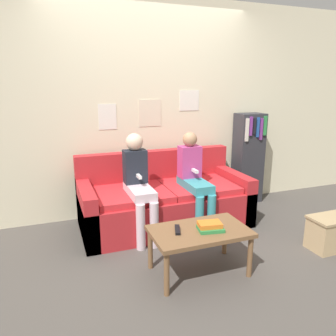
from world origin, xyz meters
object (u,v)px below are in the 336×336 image
at_px(coffee_table, 199,235).
at_px(tv_remote, 177,230).
at_px(couch, 164,201).
at_px(storage_box, 330,233).
at_px(person_left, 139,181).
at_px(person_right, 194,177).
at_px(bookshelf, 248,158).

xyz_separation_m(coffee_table, tv_remote, (-0.19, 0.04, 0.06)).
relative_size(couch, storage_box, 4.57).
relative_size(coffee_table, person_left, 0.76).
xyz_separation_m(person_right, storage_box, (1.05, -0.94, -0.43)).
bearing_deg(couch, coffee_table, -93.23).
height_order(couch, person_right, person_right).
bearing_deg(person_left, bookshelf, 17.70).
relative_size(tv_remote, bookshelf, 0.14).
bearing_deg(storage_box, couch, 139.57).
distance_m(person_right, tv_remote, 1.00).
bearing_deg(person_left, coffee_table, -71.62).
bearing_deg(bookshelf, coffee_table, -134.91).
distance_m(coffee_table, person_right, 0.97).
height_order(person_right, tv_remote, person_right).
bearing_deg(storage_box, bookshelf, 89.57).
bearing_deg(bookshelf, person_left, -162.30).
distance_m(person_left, tv_remote, 0.86).
bearing_deg(bookshelf, couch, -165.69).
bearing_deg(coffee_table, bookshelf, 45.09).
height_order(person_right, bookshelf, bookshelf).
bearing_deg(bookshelf, storage_box, -90.43).
bearing_deg(coffee_table, tv_remote, 167.74).
relative_size(coffee_table, tv_remote, 4.79).
xyz_separation_m(person_right, bookshelf, (1.06, 0.55, 0.01)).
bearing_deg(couch, bookshelf, 14.31).
height_order(couch, storage_box, couch).
distance_m(coffee_table, tv_remote, 0.20).
relative_size(person_left, tv_remote, 6.34).
bearing_deg(couch, storage_box, -40.43).
bearing_deg(tv_remote, person_right, 76.21).
bearing_deg(storage_box, coffee_table, 177.13).
height_order(bookshelf, storage_box, bookshelf).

